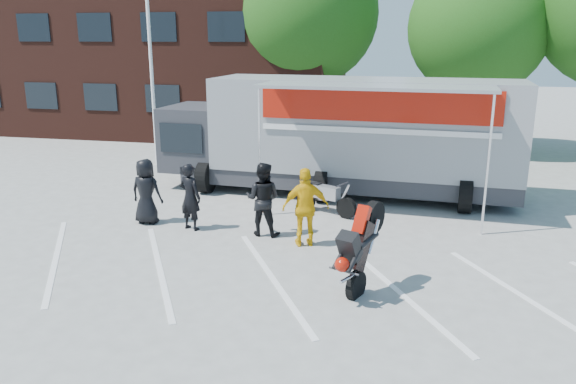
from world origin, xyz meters
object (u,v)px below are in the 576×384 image
at_px(tree_left, 307,14).
at_px(parked_motorcycle, 326,214).
at_px(spectator_leather_b, 190,197).
at_px(spectator_leather_c, 263,199).
at_px(tree_mid, 478,28).
at_px(transporter_truck, 345,193).
at_px(spectator_hivis, 306,207).
at_px(flagpole, 155,23).
at_px(spectator_leather_a, 146,191).
at_px(stunt_bike_rider, 370,286).

distance_m(tree_left, parked_motorcycle, 12.26).
height_order(spectator_leather_b, spectator_leather_c, spectator_leather_c).
distance_m(tree_left, tree_mid, 7.10).
bearing_deg(spectator_leather_b, tree_left, -73.04).
xyz_separation_m(transporter_truck, spectator_hivis, (-0.35, -4.60, 0.90)).
relative_size(tree_mid, spectator_leather_b, 4.64).
xyz_separation_m(tree_left, parked_motorcycle, (2.57, -10.62, -5.57)).
xyz_separation_m(flagpole, spectator_leather_c, (5.60, -6.58, -4.17)).
height_order(tree_left, spectator_hivis, tree_left).
bearing_deg(flagpole, tree_mid, 23.97).
distance_m(transporter_truck, spectator_leather_a, 6.07).
distance_m(tree_left, spectator_leather_a, 13.36).
bearing_deg(spectator_leather_a, parked_motorcycle, -154.03).
bearing_deg(transporter_truck, tree_left, 111.72).
bearing_deg(spectator_leather_c, flagpole, -46.27).
height_order(stunt_bike_rider, spectator_leather_c, spectator_leather_c).
height_order(transporter_truck, spectator_hivis, spectator_hivis).
relative_size(tree_mid, spectator_leather_a, 4.62).
relative_size(parked_motorcycle, stunt_bike_rider, 1.02).
bearing_deg(parked_motorcycle, stunt_bike_rider, -135.23).
xyz_separation_m(flagpole, spectator_hivis, (6.73, -7.07, -4.15)).
bearing_deg(flagpole, transporter_truck, -19.21).
height_order(transporter_truck, spectator_leather_c, spectator_leather_c).
xyz_separation_m(tree_mid, spectator_leather_c, (-5.64, -11.58, -4.06)).
xyz_separation_m(tree_left, spectator_leather_b, (-0.47, -12.59, -4.74)).
bearing_deg(spectator_hivis, tree_left, -98.58).
xyz_separation_m(stunt_bike_rider, spectator_leather_c, (-2.74, 2.36, 0.88)).
distance_m(spectator_leather_a, spectator_leather_b, 1.28).
height_order(tree_left, parked_motorcycle, tree_left).
distance_m(transporter_truck, stunt_bike_rider, 6.59).
relative_size(spectator_leather_a, spectator_hivis, 0.92).
distance_m(tree_mid, stunt_bike_rider, 15.07).
bearing_deg(spectator_leather_a, flagpole, -64.73).
height_order(flagpole, tree_mid, flagpole).
bearing_deg(spectator_leather_c, spectator_leather_a, -0.47).
height_order(stunt_bike_rider, spectator_leather_b, spectator_leather_b).
distance_m(tree_left, transporter_truck, 10.53).
xyz_separation_m(transporter_truck, spectator_leather_b, (-3.31, -4.12, 0.83)).
bearing_deg(spectator_leather_a, spectator_leather_b, 174.21).
height_order(flagpole, spectator_leather_a, flagpole).
bearing_deg(spectator_leather_c, transporter_truck, -106.52).
bearing_deg(spectator_leather_c, stunt_bike_rider, 142.53).
xyz_separation_m(flagpole, transporter_truck, (7.09, -2.47, -5.05)).
bearing_deg(spectator_leather_a, spectator_leather_c, -179.97).
height_order(transporter_truck, stunt_bike_rider, transporter_truck).
xyz_separation_m(tree_mid, parked_motorcycle, (-4.43, -9.62, -4.94)).
distance_m(tree_left, spectator_hivis, 14.10).
xyz_separation_m(parked_motorcycle, spectator_hivis, (-0.08, -2.45, 0.90)).
bearing_deg(spectator_leather_b, spectator_leather_c, -160.57).
xyz_separation_m(tree_left, spectator_leather_c, (1.36, -12.58, -4.68)).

